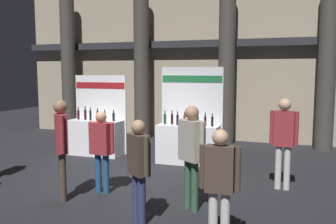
{
  "coord_description": "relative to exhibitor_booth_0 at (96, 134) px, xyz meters",
  "views": [
    {
      "loc": [
        3.49,
        -7.12,
        2.36
      ],
      "look_at": [
        0.71,
        0.97,
        1.39
      ],
      "focal_mm": 38.75,
      "sensor_mm": 36.0,
      "label": 1
    }
  ],
  "objects": [
    {
      "name": "ground_plane",
      "position": [
        1.72,
        -1.78,
        -0.58
      ],
      "size": [
        25.18,
        25.18,
        0.0
      ],
      "primitive_type": "plane",
      "color": "black"
    },
    {
      "name": "hall_colonnade",
      "position": [
        1.72,
        3.27,
        2.3
      ],
      "size": [
        12.59,
        1.09,
        5.94
      ],
      "color": "tan",
      "rests_on": "ground_plane"
    },
    {
      "name": "exhibitor_booth_0",
      "position": [
        0.0,
        0.0,
        0.0
      ],
      "size": [
        1.61,
        0.66,
        2.24
      ],
      "color": "white",
      "rests_on": "ground_plane"
    },
    {
      "name": "exhibitor_booth_1",
      "position": [
        2.73,
        -0.07,
        0.03
      ],
      "size": [
        1.64,
        0.66,
        2.46
      ],
      "color": "white",
      "rests_on": "ground_plane"
    },
    {
      "name": "visitor_0",
      "position": [
        4.35,
        -4.3,
        0.36
      ],
      "size": [
        0.54,
        0.23,
        1.61
      ],
      "rotation": [
        0.0,
        0.0,
        3.18
      ],
      "color": "silver",
      "rests_on": "ground_plane"
    },
    {
      "name": "visitor_1",
      "position": [
        3.03,
        -3.93,
        0.37
      ],
      "size": [
        0.45,
        0.4,
        1.63
      ],
      "rotation": [
        0.0,
        0.0,
        2.47
      ],
      "color": "navy",
      "rests_on": "ground_plane"
    },
    {
      "name": "visitor_3",
      "position": [
        1.77,
        -2.83,
        0.38
      ],
      "size": [
        0.58,
        0.31,
        1.6
      ],
      "rotation": [
        0.0,
        0.0,
        6.15
      ],
      "color": "navy",
      "rests_on": "ground_plane"
    },
    {
      "name": "visitor_4",
      "position": [
        3.64,
        -3.12,
        0.5
      ],
      "size": [
        0.52,
        0.44,
        1.79
      ],
      "rotation": [
        0.0,
        0.0,
        2.54
      ],
      "color": "#33563D",
      "rests_on": "ground_plane"
    },
    {
      "name": "visitor_5",
      "position": [
        5.08,
        -1.47,
        0.5
      ],
      "size": [
        0.55,
        0.24,
        1.83
      ],
      "rotation": [
        0.0,
        0.0,
        6.24
      ],
      "color": "silver",
      "rests_on": "ground_plane"
    },
    {
      "name": "visitor_6",
      "position": [
        1.3,
        -3.44,
        0.53
      ],
      "size": [
        0.41,
        0.45,
        1.85
      ],
      "rotation": [
        0.0,
        0.0,
        2.24
      ],
      "color": "#47382D",
      "rests_on": "ground_plane"
    }
  ]
}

